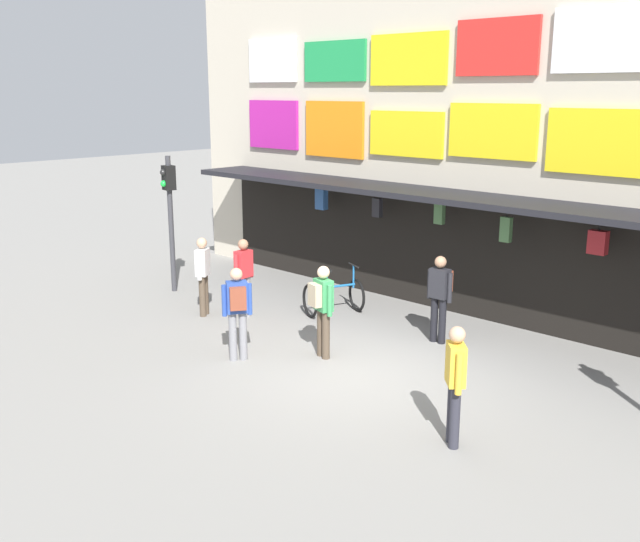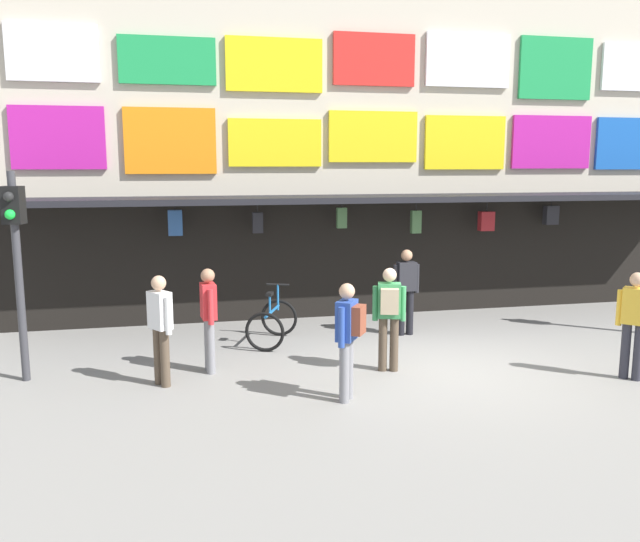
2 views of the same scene
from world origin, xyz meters
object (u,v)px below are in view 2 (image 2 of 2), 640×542
object	(u,v)px
pedestrian_in_red	(160,324)
pedestrian_in_black	(209,314)
bicycle_parked	(272,323)
pedestrian_in_white	(406,285)
pedestrian_in_blue	(634,320)
pedestrian_in_yellow	(348,333)
traffic_light_near	(16,243)
pedestrian_in_purple	(389,312)

from	to	relation	value
pedestrian_in_red	pedestrian_in_black	bearing A→B (deg)	33.98
bicycle_parked	pedestrian_in_white	distance (m)	2.69
pedestrian_in_blue	pedestrian_in_yellow	xyz separation A→B (m)	(-4.51, 0.05, 0.04)
bicycle_parked	pedestrian_in_white	world-z (taller)	pedestrian_in_white
pedestrian_in_black	pedestrian_in_yellow	world-z (taller)	same
bicycle_parked	pedestrian_in_red	xyz separation A→B (m)	(-1.95, -1.95, 0.55)
traffic_light_near	bicycle_parked	distance (m)	4.56
traffic_light_near	pedestrian_in_purple	bearing A→B (deg)	-7.72
pedestrian_in_black	pedestrian_in_yellow	xyz separation A→B (m)	(1.83, -1.71, 0.04)
traffic_light_near	bicycle_parked	bearing A→B (deg)	17.61
pedestrian_in_red	pedestrian_in_white	size ratio (longest dim) A/B	1.00
pedestrian_in_yellow	pedestrian_in_red	bearing A→B (deg)	154.65
bicycle_parked	pedestrian_in_blue	bearing A→B (deg)	-32.06
traffic_light_near	pedestrian_in_black	bearing A→B (deg)	-3.63
pedestrian_in_red	pedestrian_in_yellow	xyz separation A→B (m)	(2.57, -1.22, 0.04)
bicycle_parked	pedestrian_in_red	bearing A→B (deg)	-135.06
pedestrian_in_red	pedestrian_in_blue	bearing A→B (deg)	-10.12
pedestrian_in_red	pedestrian_in_white	xyz separation A→B (m)	(4.58, 2.03, 0.04)
pedestrian_in_yellow	pedestrian_in_purple	bearing A→B (deg)	49.41
pedestrian_in_purple	pedestrian_in_white	xyz separation A→B (m)	(1.04, 2.11, 0.00)
pedestrian_in_purple	pedestrian_in_blue	bearing A→B (deg)	-18.38
pedestrian_in_purple	pedestrian_in_yellow	world-z (taller)	same
bicycle_parked	pedestrian_in_black	world-z (taller)	pedestrian_in_black
traffic_light_near	pedestrian_in_white	bearing A→B (deg)	11.53
bicycle_parked	pedestrian_in_yellow	size ratio (longest dim) A/B	0.80
pedestrian_in_black	pedestrian_in_yellow	distance (m)	2.51
bicycle_parked	pedestrian_in_purple	distance (m)	2.65
pedestrian_in_yellow	traffic_light_near	bearing A→B (deg)	157.80
pedestrian_in_purple	pedestrian_in_red	bearing A→B (deg)	178.60
traffic_light_near	pedestrian_in_yellow	bearing A→B (deg)	-22.20
pedestrian_in_black	pedestrian_in_blue	world-z (taller)	same
pedestrian_in_purple	pedestrian_in_yellow	size ratio (longest dim) A/B	1.00
bicycle_parked	pedestrian_in_purple	world-z (taller)	pedestrian_in_purple
pedestrian_in_red	pedestrian_in_black	distance (m)	0.89
pedestrian_in_purple	pedestrian_in_white	world-z (taller)	same
pedestrian_in_black	pedestrian_in_white	distance (m)	4.14
pedestrian_in_purple	pedestrian_in_white	bearing A→B (deg)	63.84
pedestrian_in_red	pedestrian_in_blue	world-z (taller)	same
bicycle_parked	pedestrian_in_red	size ratio (longest dim) A/B	0.80
pedestrian_in_blue	pedestrian_in_black	bearing A→B (deg)	164.50
bicycle_parked	traffic_light_near	bearing A→B (deg)	-162.39
bicycle_parked	pedestrian_in_black	bearing A→B (deg)	-129.96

